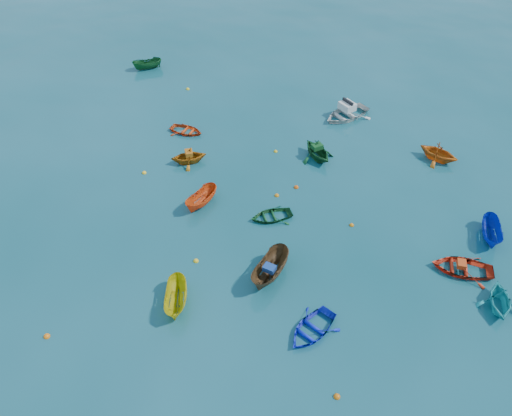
% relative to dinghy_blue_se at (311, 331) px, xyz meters
% --- Properties ---
extents(ground, '(160.00, 160.00, 0.00)m').
position_rel_dinghy_blue_se_xyz_m(ground, '(-6.32, 2.04, 0.00)').
color(ground, '#0A4148').
rests_on(ground, ground).
extents(sampan_brown_mid, '(1.57, 3.63, 1.37)m').
position_rel_dinghy_blue_se_xyz_m(sampan_brown_mid, '(-3.36, 2.49, 0.00)').
color(sampan_brown_mid, brown).
rests_on(sampan_brown_mid, ground).
extents(dinghy_blue_se, '(3.02, 3.59, 0.64)m').
position_rel_dinghy_blue_se_xyz_m(dinghy_blue_se, '(0.00, 0.00, 0.00)').
color(dinghy_blue_se, '#1022CF').
rests_on(dinghy_blue_se, ground).
extents(dinghy_orange_w, '(3.33, 3.27, 1.33)m').
position_rel_dinghy_blue_se_xyz_m(dinghy_orange_w, '(-12.98, 9.95, 0.00)').
color(dinghy_orange_w, '#B86511').
rests_on(dinghy_orange_w, ground).
extents(sampan_yellow_mid, '(2.41, 3.27, 1.19)m').
position_rel_dinghy_blue_se_xyz_m(sampan_yellow_mid, '(-7.14, -1.37, 0.00)').
color(sampan_yellow_mid, gold).
rests_on(sampan_yellow_mid, ground).
extents(dinghy_green_e, '(3.31, 3.21, 0.56)m').
position_rel_dinghy_blue_se_xyz_m(dinghy_green_e, '(-5.23, 6.99, 0.00)').
color(dinghy_green_e, '#11491F').
rests_on(dinghy_green_e, ground).
extents(dinghy_cyan_se, '(2.72, 3.00, 1.37)m').
position_rel_dinghy_blue_se_xyz_m(dinghy_cyan_se, '(8.52, 5.59, 0.00)').
color(dinghy_cyan_se, teal).
rests_on(dinghy_cyan_se, ground).
extents(dinghy_red_nw, '(2.73, 1.98, 0.56)m').
position_rel_dinghy_blue_se_xyz_m(dinghy_red_nw, '(-15.15, 13.28, 0.00)').
color(dinghy_red_nw, red).
rests_on(dinghy_red_nw, ground).
extents(sampan_orange_n, '(1.52, 3.05, 1.13)m').
position_rel_dinghy_blue_se_xyz_m(sampan_orange_n, '(-9.86, 6.28, 0.00)').
color(sampan_orange_n, '#E34C15').
rests_on(sampan_orange_n, ground).
extents(dinghy_green_n, '(3.84, 3.78, 1.53)m').
position_rel_dinghy_blue_se_xyz_m(dinghy_green_n, '(-4.72, 14.31, 0.00)').
color(dinghy_green_n, '#114A21').
rests_on(dinghy_green_n, ground).
extents(dinghy_red_ne, '(3.81, 3.05, 0.70)m').
position_rel_dinghy_blue_se_xyz_m(dinghy_red_ne, '(6.43, 7.45, 0.00)').
color(dinghy_red_ne, red).
rests_on(dinghy_red_ne, ground).
extents(sampan_blue_far, '(1.63, 3.10, 1.14)m').
position_rel_dinghy_blue_se_xyz_m(sampan_blue_far, '(7.65, 10.88, 0.00)').
color(sampan_blue_far, '#0E28B1').
rests_on(sampan_blue_far, ground).
extents(dinghy_orange_far, '(3.39, 3.11, 1.50)m').
position_rel_dinghy_blue_se_xyz_m(dinghy_orange_far, '(3.37, 17.75, 0.00)').
color(dinghy_orange_far, '#CB5D13').
rests_on(dinghy_orange_far, ground).
extents(sampan_green_far, '(2.67, 2.71, 1.07)m').
position_rel_dinghy_blue_se_xyz_m(sampan_green_far, '(-23.98, 21.15, 0.00)').
color(sampan_green_far, '#135324').
rests_on(sampan_green_far, ground).
extents(motorboat_white, '(4.65, 5.06, 1.46)m').
position_rel_dinghy_blue_se_xyz_m(motorboat_white, '(-4.41, 20.67, 0.00)').
color(motorboat_white, silver).
rests_on(motorboat_white, ground).
extents(tarp_blue_a, '(0.71, 0.55, 0.33)m').
position_rel_dinghy_blue_se_xyz_m(tarp_blue_a, '(-3.37, 2.34, 0.85)').
color(tarp_blue_a, navy).
rests_on(tarp_blue_a, sampan_brown_mid).
extents(tarp_orange_a, '(0.84, 0.87, 0.34)m').
position_rel_dinghy_blue_se_xyz_m(tarp_orange_a, '(-12.94, 9.98, 0.83)').
color(tarp_orange_a, '#B75C12').
rests_on(tarp_orange_a, dinghy_orange_w).
extents(tarp_green_b, '(0.92, 0.95, 0.37)m').
position_rel_dinghy_blue_se_xyz_m(tarp_green_b, '(-4.79, 14.38, 0.95)').
color(tarp_green_b, '#12481C').
rests_on(tarp_green_b, dinghy_green_n).
extents(tarp_orange_b, '(0.58, 0.70, 0.30)m').
position_rel_dinghy_blue_se_xyz_m(tarp_orange_b, '(6.33, 7.43, 0.50)').
color(tarp_orange_b, '#C53F14').
rests_on(tarp_orange_b, dinghy_red_ne).
extents(buoy_or_a, '(0.34, 0.34, 0.34)m').
position_rel_dinghy_blue_se_xyz_m(buoy_or_a, '(-12.14, -5.85, 0.00)').
color(buoy_or_a, orange).
rests_on(buoy_or_a, ground).
extents(buoy_ye_a, '(0.32, 0.32, 0.32)m').
position_rel_dinghy_blue_se_xyz_m(buoy_ye_a, '(-7.77, 1.76, 0.00)').
color(buoy_ye_a, yellow).
rests_on(buoy_ye_a, ground).
extents(buoy_or_b, '(0.32, 0.32, 0.32)m').
position_rel_dinghy_blue_se_xyz_m(buoy_or_b, '(2.26, -2.85, 0.00)').
color(buoy_or_b, orange).
rests_on(buoy_or_b, ground).
extents(buoy_ye_b, '(0.32, 0.32, 0.32)m').
position_rel_dinghy_blue_se_xyz_m(buoy_ye_b, '(-15.25, 7.53, 0.00)').
color(buoy_ye_b, yellow).
rests_on(buoy_ye_b, ground).
extents(buoy_or_c, '(0.32, 0.32, 0.32)m').
position_rel_dinghy_blue_se_xyz_m(buoy_or_c, '(-5.74, 9.14, 0.00)').
color(buoy_or_c, orange).
rests_on(buoy_or_c, ground).
extents(buoy_ye_c, '(0.30, 0.30, 0.30)m').
position_rel_dinghy_blue_se_xyz_m(buoy_ye_c, '(-7.77, 13.78, 0.00)').
color(buoy_ye_c, gold).
rests_on(buoy_ye_c, ground).
extents(buoy_or_d, '(0.30, 0.30, 0.30)m').
position_rel_dinghy_blue_se_xyz_m(buoy_or_d, '(-0.34, 8.44, 0.00)').
color(buoy_or_d, orange).
rests_on(buoy_or_d, ground).
extents(buoy_ye_d, '(0.32, 0.32, 0.32)m').
position_rel_dinghy_blue_se_xyz_m(buoy_ye_d, '(-18.56, 19.30, 0.00)').
color(buoy_ye_d, yellow).
rests_on(buoy_ye_d, ground).
extents(buoy_or_e, '(0.33, 0.33, 0.33)m').
position_rel_dinghy_blue_se_xyz_m(buoy_or_e, '(-4.86, 10.49, 0.00)').
color(buoy_or_e, '#DB510B').
rests_on(buoy_or_e, ground).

